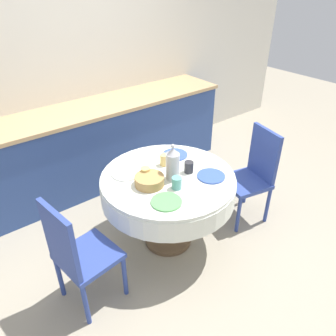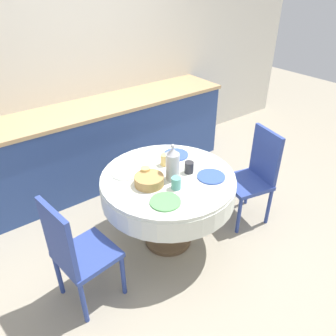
% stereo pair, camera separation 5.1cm
% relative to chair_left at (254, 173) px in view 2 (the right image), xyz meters
% --- Properties ---
extents(ground_plane, '(12.00, 12.00, 0.00)m').
position_rel_chair_left_xyz_m(ground_plane, '(-0.90, 0.21, -0.52)').
color(ground_plane, '#9E937F').
extents(wall_back, '(7.00, 0.05, 2.60)m').
position_rel_chair_left_xyz_m(wall_back, '(-0.90, 1.88, 0.78)').
color(wall_back, silver).
rests_on(wall_back, ground_plane).
extents(kitchen_counter, '(3.24, 0.64, 0.94)m').
position_rel_chair_left_xyz_m(kitchen_counter, '(-0.90, 1.55, -0.05)').
color(kitchen_counter, '#2D4784').
rests_on(kitchen_counter, ground_plane).
extents(dining_table, '(1.15, 1.15, 0.73)m').
position_rel_chair_left_xyz_m(dining_table, '(-0.90, 0.21, 0.08)').
color(dining_table, brown).
rests_on(dining_table, ground_plane).
extents(chair_left, '(0.48, 0.48, 0.96)m').
position_rel_chair_left_xyz_m(chair_left, '(0.00, 0.00, 0.00)').
color(chair_left, '#2D428E').
rests_on(chair_left, ground_plane).
extents(chair_right, '(0.45, 0.45, 0.96)m').
position_rel_chair_left_xyz_m(chair_right, '(-1.81, 0.08, 0.00)').
color(chair_right, '#2D428E').
rests_on(chair_right, ground_plane).
extents(plate_near_left, '(0.24, 0.24, 0.01)m').
position_rel_chair_left_xyz_m(plate_near_left, '(-1.13, -0.07, 0.22)').
color(plate_near_left, '#5BA85B').
rests_on(plate_near_left, dining_table).
extents(cup_near_left, '(0.08, 0.08, 0.10)m').
position_rel_chair_left_xyz_m(cup_near_left, '(-0.95, 0.03, 0.26)').
color(cup_near_left, '#5BA39E').
rests_on(cup_near_left, dining_table).
extents(plate_near_right, '(0.24, 0.24, 0.01)m').
position_rel_chair_left_xyz_m(plate_near_right, '(-0.62, -0.02, 0.22)').
color(plate_near_right, '#3856AD').
rests_on(plate_near_right, dining_table).
extents(cup_near_right, '(0.08, 0.08, 0.10)m').
position_rel_chair_left_xyz_m(cup_near_right, '(-0.72, 0.15, 0.26)').
color(cup_near_right, '#28282D').
rests_on(cup_near_right, dining_table).
extents(plate_far_left, '(0.24, 0.24, 0.01)m').
position_rel_chair_left_xyz_m(plate_far_left, '(-1.17, 0.45, 0.22)').
color(plate_far_left, white).
rests_on(plate_far_left, dining_table).
extents(cup_far_left, '(0.08, 0.08, 0.10)m').
position_rel_chair_left_xyz_m(cup_far_left, '(-1.07, 0.30, 0.26)').
color(cup_far_left, '#DBB766').
rests_on(cup_far_left, dining_table).
extents(plate_far_right, '(0.24, 0.24, 0.01)m').
position_rel_chair_left_xyz_m(plate_far_right, '(-0.63, 0.45, 0.22)').
color(plate_far_right, '#3856AD').
rests_on(plate_far_right, dining_table).
extents(cup_far_right, '(0.08, 0.08, 0.10)m').
position_rel_chair_left_xyz_m(cup_far_right, '(-0.81, 0.37, 0.26)').
color(cup_far_right, '#DBB766').
rests_on(cup_far_right, dining_table).
extents(coffee_carafe, '(0.11, 0.11, 0.32)m').
position_rel_chair_left_xyz_m(coffee_carafe, '(-0.89, 0.16, 0.35)').
color(coffee_carafe, '#B2B2B7').
rests_on(coffee_carafe, dining_table).
extents(bread_basket, '(0.24, 0.24, 0.08)m').
position_rel_chair_left_xyz_m(bread_basket, '(-1.10, 0.20, 0.25)').
color(bread_basket, '#AD844C').
rests_on(bread_basket, dining_table).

